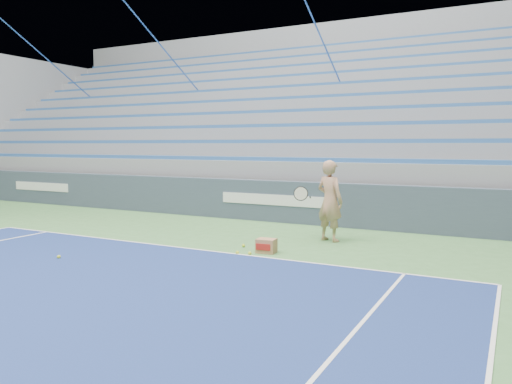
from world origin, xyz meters
TOP-DOWN VIEW (x-y plane):
  - sponsor_barrier at (0.00, 15.88)m, footprint 30.00×0.32m
  - bleachers at (0.00, 21.60)m, footprint 31.00×9.15m
  - tennis_player at (2.13, 13.96)m, footprint 0.97×0.92m
  - ball_box at (1.45, 12.29)m, footprint 0.39×0.31m
  - tennis_ball_0 at (1.26, 11.97)m, footprint 0.07×0.07m
  - tennis_ball_1 at (1.03, 11.91)m, footprint 0.07×0.07m
  - tennis_ball_2 at (0.81, 12.54)m, footprint 0.07×0.07m
  - tennis_ball_3 at (-1.67, 10.10)m, footprint 0.07×0.07m

SIDE VIEW (x-z plane):
  - tennis_ball_0 at x=1.26m, z-range 0.00..0.07m
  - tennis_ball_1 at x=1.03m, z-range 0.00..0.07m
  - tennis_ball_2 at x=0.81m, z-range 0.00..0.07m
  - tennis_ball_3 at x=-1.67m, z-range 0.00..0.07m
  - ball_box at x=1.45m, z-range 0.00..0.27m
  - sponsor_barrier at x=0.00m, z-range 0.00..1.10m
  - tennis_player at x=2.13m, z-range 0.00..1.74m
  - bleachers at x=0.00m, z-range -1.29..6.01m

